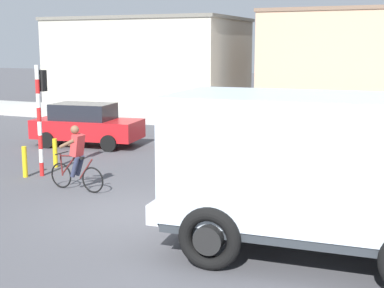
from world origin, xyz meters
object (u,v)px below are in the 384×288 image
(bollard_near, at_px, (25,162))
(bollard_far, at_px, (55,153))
(car_red_near, at_px, (302,135))
(car_white_mid, at_px, (86,124))
(truck_foreground, at_px, (317,165))
(cyclist, at_px, (76,158))
(traffic_light_pole, at_px, (40,105))

(bollard_near, height_order, bollard_far, same)
(car_red_near, height_order, car_white_mid, same)
(car_red_near, bearing_deg, bollard_far, -148.65)
(truck_foreground, distance_m, cyclist, 6.88)
(car_red_near, xyz_separation_m, bollard_far, (-6.81, -4.15, -0.37))
(traffic_light_pole, relative_size, bollard_far, 3.56)
(traffic_light_pole, xyz_separation_m, car_red_near, (6.47, 5.16, -1.25))
(car_white_mid, distance_m, bollard_near, 5.03)
(car_white_mid, relative_size, bollard_near, 4.65)
(car_red_near, bearing_deg, traffic_light_pole, -141.43)
(cyclist, bearing_deg, truck_foreground, -16.99)
(car_white_mid, bearing_deg, cyclist, -58.17)
(car_white_mid, height_order, bollard_far, car_white_mid)
(car_red_near, relative_size, bollard_far, 4.65)
(truck_foreground, bearing_deg, bollard_near, 163.41)
(cyclist, height_order, car_white_mid, cyclist)
(truck_foreground, height_order, bollard_far, truck_foreground)
(truck_foreground, distance_m, car_red_near, 8.43)
(bollard_far, bearing_deg, car_white_mid, 108.81)
(car_red_near, bearing_deg, car_white_mid, -175.18)
(car_white_mid, xyz_separation_m, bollard_far, (1.18, -3.47, -0.37))
(cyclist, relative_size, traffic_light_pole, 0.54)
(truck_foreground, xyz_separation_m, car_red_near, (-1.95, 8.15, -0.85))
(cyclist, xyz_separation_m, traffic_light_pole, (-1.88, 1.00, 1.20))
(truck_foreground, bearing_deg, car_white_mid, 143.02)
(car_red_near, bearing_deg, bollard_near, -140.82)
(cyclist, xyz_separation_m, bollard_far, (-2.22, 2.01, -0.41))
(car_red_near, bearing_deg, cyclist, -126.66)
(car_red_near, distance_m, car_white_mid, 8.02)
(car_white_mid, bearing_deg, truck_foreground, -36.98)
(truck_foreground, bearing_deg, bollard_far, 155.40)
(truck_foreground, height_order, traffic_light_pole, traffic_light_pole)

